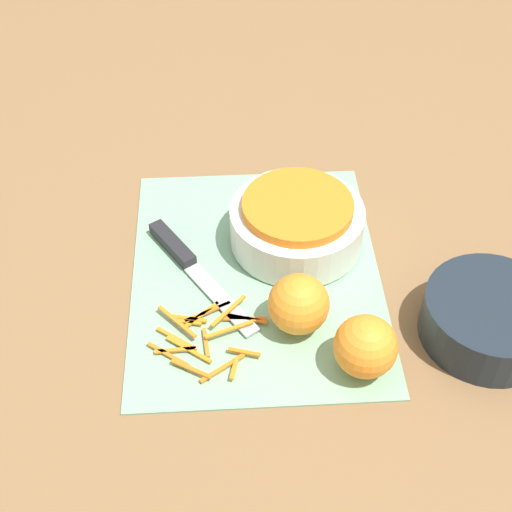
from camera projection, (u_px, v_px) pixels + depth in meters
ground_plane at (256, 274)px, 0.97m from camera, size 4.00×4.00×0.00m
cutting_board at (256, 273)px, 0.97m from camera, size 0.43×0.33×0.01m
bowl_speckled at (297, 222)px, 0.99m from camera, size 0.19×0.19×0.07m
bowl_dark at (490, 318)px, 0.88m from camera, size 0.17×0.17×0.06m
knife at (183, 256)px, 0.98m from camera, size 0.21×0.15×0.02m
orange_left at (299, 304)px, 0.88m from camera, size 0.08×0.08×0.08m
orange_right at (366, 347)px, 0.83m from camera, size 0.08×0.08×0.08m
peel_pile at (206, 335)px, 0.89m from camera, size 0.13×0.15×0.01m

